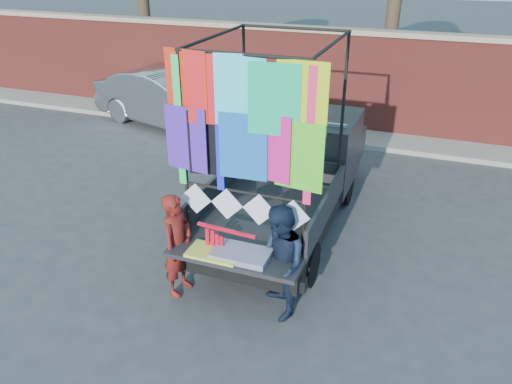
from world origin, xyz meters
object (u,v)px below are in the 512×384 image
(sedan, at_px, (172,99))
(woman, at_px, (178,245))
(man, at_px, (280,263))
(pickup_truck, at_px, (298,168))

(sedan, distance_m, woman, 7.38)
(sedan, xyz_separation_m, woman, (3.65, -6.42, 0.01))
(woman, height_order, man, man)
(woman, bearing_deg, man, -83.55)
(man, bearing_deg, sedan, -174.93)
(pickup_truck, bearing_deg, sedan, 142.24)
(pickup_truck, xyz_separation_m, man, (0.60, -2.89, -0.06))
(pickup_truck, relative_size, woman, 3.50)
(sedan, relative_size, woman, 2.99)
(pickup_truck, bearing_deg, man, -78.24)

